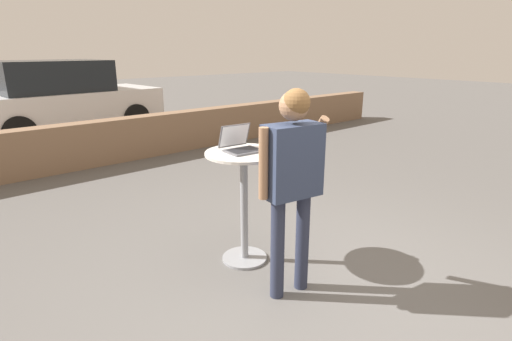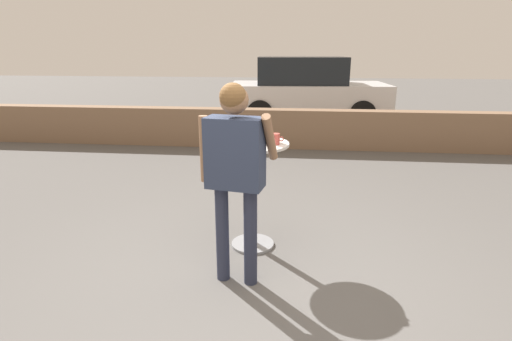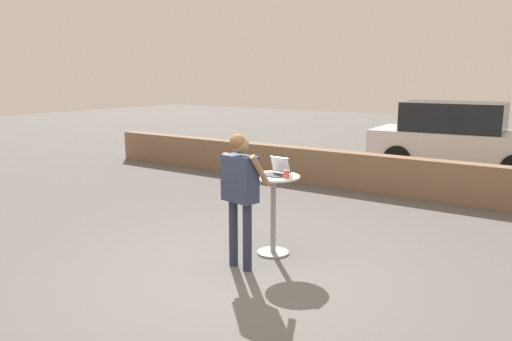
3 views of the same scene
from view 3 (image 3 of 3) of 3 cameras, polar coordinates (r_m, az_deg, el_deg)
name	(u,v)px [view 3 (image 3 of 3)]	position (r m, az deg, el deg)	size (l,w,h in m)	color
ground_plane	(236,278)	(5.95, -2.36, -12.19)	(50.00, 50.00, 0.00)	#5B5956
pavement_kerb	(391,175)	(10.26, 15.20, -0.48)	(15.27, 0.35, 0.76)	#84664C
cafe_table	(273,202)	(6.51, 2.00, -3.61)	(0.69, 0.69, 1.05)	gray
laptop	(276,171)	(6.46, 2.30, -0.09)	(0.33, 0.33, 0.23)	#515156
coffee_mug	(286,174)	(6.27, 3.47, -0.43)	(0.11, 0.08, 0.10)	#C14C42
standing_person	(240,184)	(5.94, -1.86, -1.51)	(0.62, 0.34, 1.66)	#282D42
parked_car_near_street	(459,137)	(13.11, 22.15, 3.57)	(4.27, 2.23, 1.68)	silver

